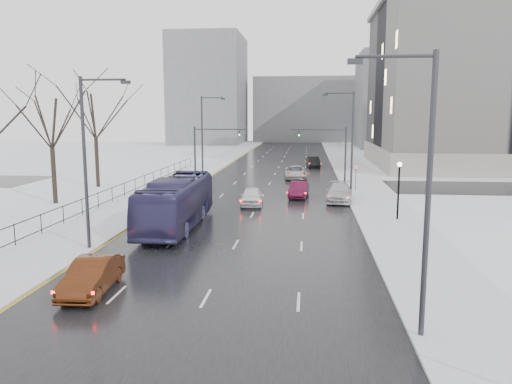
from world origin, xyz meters
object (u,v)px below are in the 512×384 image
(streetlight_r_mid, at_px, (350,139))
(mast_signal_right, at_px, (336,149))
(sedan_right_cross, at_px, (295,172))
(sedan_right_distant, at_px, (313,162))
(lamppost_r_mid, at_px, (399,182))
(sedan_left_near, at_px, (92,276))
(no_uturn_sign, at_px, (356,170))
(mast_signal_left, at_px, (204,148))
(bus, at_px, (177,202))
(sedan_right_far, at_px, (339,193))
(tree_park_e, at_px, (98,188))
(sedan_center_near, at_px, (252,196))
(sedan_right_near, at_px, (299,189))
(streetlight_l_near, at_px, (88,155))
(streetlight_r_near, at_px, (422,183))
(streetlight_l_far, at_px, (204,133))
(tree_park_d, at_px, (56,204))

(streetlight_r_mid, bearing_deg, mast_signal_right, 96.00)
(sedan_right_cross, relative_size, sedan_right_distant, 1.19)
(lamppost_r_mid, relative_size, sedan_left_near, 0.93)
(no_uturn_sign, bearing_deg, sedan_right_distant, 100.04)
(lamppost_r_mid, relative_size, mast_signal_left, 0.66)
(bus, distance_m, sedan_right_far, 16.73)
(sedan_right_far, bearing_deg, sedan_right_distant, 98.34)
(mast_signal_left, bearing_deg, sedan_right_cross, 29.05)
(tree_park_e, bearing_deg, lamppost_r_mid, -25.62)
(sedan_center_near, bearing_deg, sedan_right_near, 45.05)
(streetlight_l_near, bearing_deg, sedan_right_far, 49.54)
(sedan_left_near, relative_size, sedan_center_near, 1.02)
(sedan_right_near, bearing_deg, sedan_right_far, -20.72)
(streetlight_r_near, relative_size, mast_signal_left, 1.54)
(streetlight_l_far, distance_m, sedan_right_cross, 12.10)
(mast_signal_right, bearing_deg, bus, -119.30)
(streetlight_r_near, xyz_separation_m, sedan_left_near, (-13.36, 3.23, -4.82))
(streetlight_r_mid, height_order, sedan_right_far, streetlight_r_mid)
(streetlight_l_near, bearing_deg, sedan_left_near, -66.30)
(sedan_center_near, xyz_separation_m, sedan_right_near, (4.00, 4.52, -0.02))
(streetlight_r_mid, relative_size, no_uturn_sign, 3.70)
(streetlight_l_far, distance_m, bus, 26.11)
(lamppost_r_mid, distance_m, mast_signal_left, 25.71)
(tree_park_e, relative_size, streetlight_r_mid, 1.35)
(streetlight_r_near, relative_size, sedan_right_cross, 1.78)
(sedan_left_near, bearing_deg, mast_signal_right, 66.92)
(streetlight_r_mid, distance_m, streetlight_l_near, 25.82)
(tree_park_e, height_order, sedan_right_cross, tree_park_e)
(lamppost_r_mid, bearing_deg, mast_signal_left, 135.52)
(streetlight_r_near, distance_m, sedan_center_near, 27.15)
(tree_park_d, xyz_separation_m, lamppost_r_mid, (28.80, -4.00, 2.94))
(lamppost_r_mid, height_order, bus, lamppost_r_mid)
(mast_signal_left, bearing_deg, streetlight_r_mid, -27.31)
(sedan_right_distant, bearing_deg, sedan_right_near, -99.88)
(sedan_right_near, xyz_separation_m, sedan_right_cross, (-0.68, 13.84, 0.03))
(mast_signal_right, distance_m, bus, 24.88)
(no_uturn_sign, relative_size, sedan_right_distant, 0.57)
(streetlight_r_near, distance_m, sedan_right_near, 30.54)
(lamppost_r_mid, distance_m, sedan_right_far, 9.12)
(streetlight_l_far, xyz_separation_m, sedan_left_near, (2.97, -38.77, -4.82))
(mast_signal_right, distance_m, sedan_right_near, 9.64)
(sedan_left_near, bearing_deg, sedan_right_near, 68.60)
(streetlight_l_far, bearing_deg, sedan_left_near, -85.61)
(streetlight_l_near, bearing_deg, bus, 62.23)
(tree_park_e, distance_m, streetlight_l_near, 26.61)
(bus, xyz_separation_m, sedan_right_distant, (9.91, 40.71, -0.96))
(no_uturn_sign, height_order, sedan_right_distant, no_uturn_sign)
(sedan_left_near, bearing_deg, sedan_right_cross, 75.50)
(no_uturn_sign, distance_m, sedan_right_near, 7.24)
(lamppost_r_mid, bearing_deg, no_uturn_sign, 97.33)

